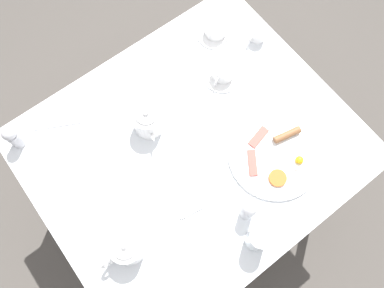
% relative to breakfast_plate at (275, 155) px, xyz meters
% --- Properties ---
extents(ground_plane, '(8.00, 8.00, 0.00)m').
position_rel_breakfast_plate_xyz_m(ground_plane, '(0.20, -0.20, -0.74)').
color(ground_plane, '#4C4742').
extents(table, '(1.08, 0.93, 0.73)m').
position_rel_breakfast_plate_xyz_m(table, '(0.20, -0.20, -0.08)').
color(table, silver).
rests_on(table, ground_plane).
extents(breakfast_plate, '(0.32, 0.32, 0.04)m').
position_rel_breakfast_plate_xyz_m(breakfast_plate, '(0.00, 0.00, 0.00)').
color(breakfast_plate, white).
rests_on(breakfast_plate, table).
extents(teapot_near, '(0.19, 0.10, 0.13)m').
position_rel_breakfast_plate_xyz_m(teapot_near, '(0.57, -0.05, 0.04)').
color(teapot_near, white).
rests_on(teapot_near, table).
extents(teapot_far, '(0.10, 0.19, 0.13)m').
position_rel_breakfast_plate_xyz_m(teapot_far, '(0.28, -0.35, 0.04)').
color(teapot_far, white).
rests_on(teapot_far, table).
extents(teacup_with_saucer_left, '(0.15, 0.15, 0.06)m').
position_rel_breakfast_plate_xyz_m(teacup_with_saucer_left, '(-0.05, -0.35, 0.02)').
color(teacup_with_saucer_left, white).
rests_on(teacup_with_saucer_left, table).
extents(teacup_with_saucer_right, '(0.15, 0.15, 0.06)m').
position_rel_breakfast_plate_xyz_m(teacup_with_saucer_right, '(-0.15, -0.51, 0.02)').
color(teacup_with_saucer_right, white).
rests_on(teacup_with_saucer_right, table).
extents(water_glass_tall, '(0.07, 0.07, 0.12)m').
position_rel_breakfast_plate_xyz_m(water_glass_tall, '(0.24, 0.17, 0.05)').
color(water_glass_tall, white).
rests_on(water_glass_tall, table).
extents(creamer_jug, '(0.08, 0.06, 0.06)m').
position_rel_breakfast_plate_xyz_m(creamer_jug, '(-0.26, -0.40, 0.02)').
color(creamer_jug, white).
rests_on(creamer_jug, table).
extents(pepper_grinder, '(0.05, 0.05, 0.11)m').
position_rel_breakfast_plate_xyz_m(pepper_grinder, '(0.20, 0.09, 0.05)').
color(pepper_grinder, '#BCBCC1').
rests_on(pepper_grinder, table).
extents(salt_grinder, '(0.05, 0.05, 0.11)m').
position_rel_breakfast_plate_xyz_m(salt_grinder, '(0.67, -0.57, 0.05)').
color(salt_grinder, '#BCBCC1').
rests_on(salt_grinder, table).
extents(napkin_folded, '(0.12, 0.16, 0.01)m').
position_rel_breakfast_plate_xyz_m(napkin_folded, '(0.33, -0.08, -0.00)').
color(napkin_folded, white).
rests_on(napkin_folded, table).
extents(fork_by_plate, '(0.16, 0.09, 0.00)m').
position_rel_breakfast_plate_xyz_m(fork_by_plate, '(0.54, -0.55, -0.01)').
color(fork_by_plate, silver).
rests_on(fork_by_plate, table).
extents(knife_by_plate, '(0.08, 0.21, 0.00)m').
position_rel_breakfast_plate_xyz_m(knife_by_plate, '(0.56, -0.29, -0.01)').
color(knife_by_plate, silver).
rests_on(knife_by_plate, table).
extents(spoon_for_tea, '(0.14, 0.09, 0.00)m').
position_rel_breakfast_plate_xyz_m(spoon_for_tea, '(-0.23, -0.14, -0.01)').
color(spoon_for_tea, silver).
rests_on(spoon_for_tea, table).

